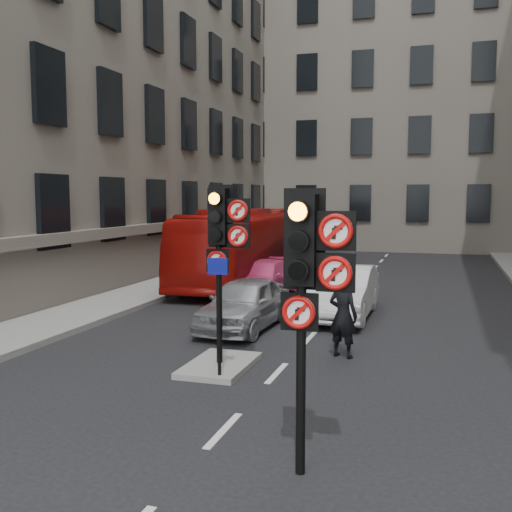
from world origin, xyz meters
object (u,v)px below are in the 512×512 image
Objects in this scene: car_white at (344,292)px; motorcyclist at (343,315)px; car_silver at (245,303)px; info_sign at (219,300)px; car_pink at (263,278)px; signal_near at (309,270)px; bus_red at (243,246)px; motorcycle at (356,301)px; signal_far at (223,235)px.

motorcyclist reaches higher than car_white.
motorcyclist is at bearing -31.71° from car_silver.
info_sign is at bearing -100.97° from car_white.
car_white is (2.24, 2.26, 0.06)m from car_silver.
signal_near is at bearing -65.14° from car_pink.
signal_near reaches higher than motorcyclist.
bus_red is at bearing -41.11° from motorcyclist.
motorcycle is (-0.76, 9.83, -2.11)m from signal_near.
signal_near is at bearing -63.36° from car_silver.
info_sign reaches higher than motorcycle.
car_white is (-1.10, 9.83, -1.85)m from signal_near.
bus_red is 7.65m from motorcycle.
info_sign is (1.99, -9.50, 0.95)m from car_pink.
info_sign is (-1.29, -6.65, 0.82)m from car_white.
signal_far is 3.22m from motorcyclist.
signal_far is 0.91× the size of car_silver.
signal_far is at bearing 102.49° from info_sign.
car_silver is 8.23m from bus_red.
signal_near reaches higher than motorcycle.
signal_near is 0.34× the size of bus_red.
car_pink reaches higher than motorcycle.
motorcyclist is 0.82× the size of info_sign.
info_sign reaches higher than car_pink.
bus_red is (-1.61, 2.64, 0.87)m from car_pink.
signal_far is 9.11m from car_pink.
signal_far is 0.86× the size of car_pink.
car_white is at bearing 96.38° from signal_near.
car_white reaches higher than motorcycle.
motorcycle is at bearing 94.41° from signal_near.
car_white is at bearing -61.97° from motorcyclist.
motorcycle is at bearing -32.50° from car_pink.
signal_near reaches higher than info_sign.
signal_far is 1.42m from info_sign.
signal_far is 0.34× the size of bus_red.
car_silver is 5.22m from car_pink.
motorcycle is at bearing 44.00° from car_silver.
motorcyclist is (0.31, -4.25, 0.44)m from motorcycle.
info_sign is (3.60, -12.14, 0.07)m from bus_red.
signal_far reaches higher than car_silver.
motorcyclist is (2.89, -1.99, 0.24)m from car_silver.
signal_far is at bearing -99.57° from motorcycle.
info_sign is (-1.63, -6.64, 1.08)m from motorcycle.
signal_far is at bearing 123.02° from signal_near.
car_white is 6.82m from info_sign.
motorcycle is at bearing 72.44° from signal_far.
signal_near is 1.96× the size of motorcyclist.
info_sign is at bearing -72.34° from car_pink.
motorcycle is 0.87× the size of motorcyclist.
car_pink is at bearing -41.80° from motorcyclist.
signal_far reaches higher than car_white.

